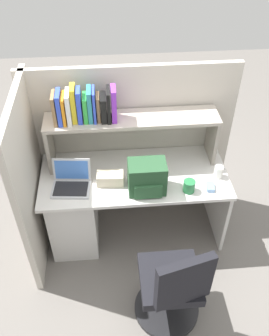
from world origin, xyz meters
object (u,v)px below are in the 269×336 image
tissue_box (110,178)px  snack_canister (189,186)px  backpack (147,178)px  laptop (71,182)px  paper_cup (218,172)px  office_chair (172,289)px  computer_mouse (210,187)px

tissue_box → snack_canister: bearing=-9.2°
backpack → snack_canister: (0.34, -0.04, -0.08)m
laptop → paper_cup: size_ratio=3.12×
tissue_box → laptop: bearing=-173.8°
snack_canister → office_chair: 0.81m
backpack → snack_canister: backpack is taller
laptop → backpack: size_ratio=1.11×
paper_cup → snack_canister: bearing=-152.1°
office_chair → snack_canister: bearing=-122.5°
tissue_box → office_chair: (0.41, -0.82, -0.39)m
tissue_box → office_chair: size_ratio=0.24×
tissue_box → snack_canister: snack_canister is taller
paper_cup → office_chair: office_chair is taller
paper_cup → office_chair: bearing=-121.4°
laptop → office_chair: laptop is taller
laptop → tissue_box: laptop is taller
laptop → computer_mouse: laptop is taller
computer_mouse → snack_canister: 0.19m
laptop → backpack: bearing=-8.5°
computer_mouse → tissue_box: size_ratio=0.47×
computer_mouse → paper_cup: bearing=63.3°
backpack → computer_mouse: (0.52, -0.03, -0.12)m
backpack → laptop: bearing=171.5°
laptop → snack_canister: 0.96m
computer_mouse → tissue_box: bearing=179.3°
snack_canister → office_chair: (-0.22, -0.67, -0.39)m
laptop → office_chair: size_ratio=0.36×
paper_cup → laptop: bearing=-179.4°
computer_mouse → backpack: bearing=-174.6°
paper_cup → tissue_box: 0.91m
office_chair → tissue_box: bearing=-77.8°
computer_mouse → paper_cup: paper_cup is taller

